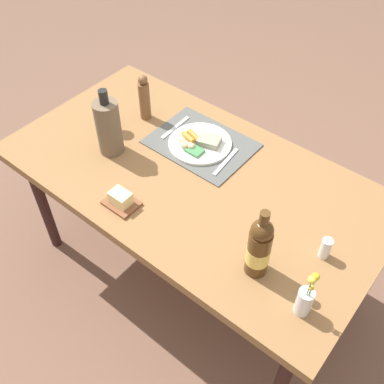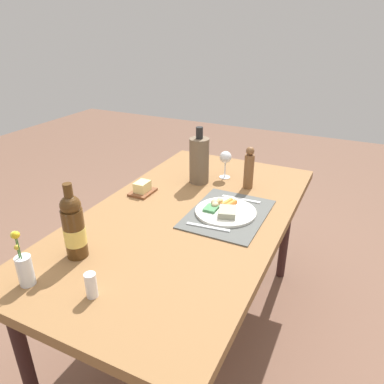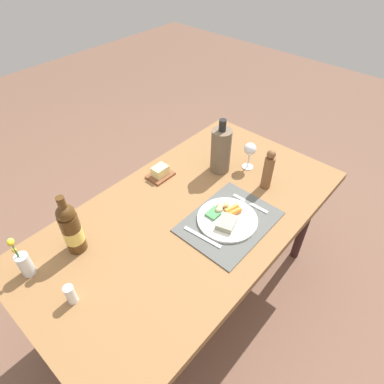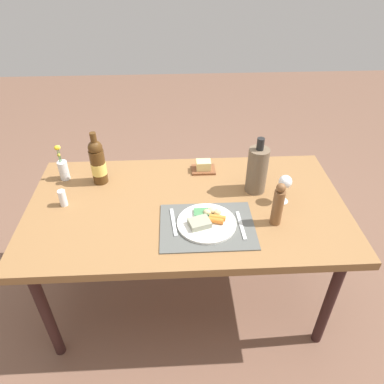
# 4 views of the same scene
# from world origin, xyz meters

# --- Properties ---
(ground_plane) EXTENTS (8.00, 8.00, 0.00)m
(ground_plane) POSITION_xyz_m (0.00, 0.00, 0.00)
(ground_plane) COLOR brown
(dining_table) EXTENTS (1.57, 0.85, 0.71)m
(dining_table) POSITION_xyz_m (0.00, 0.00, 0.65)
(dining_table) COLOR olive
(dining_table) RESTS_ON ground_plane
(placemat) EXTENTS (0.43, 0.33, 0.01)m
(placemat) POSITION_xyz_m (0.09, -0.17, 0.71)
(placemat) COLOR #525450
(placemat) RESTS_ON dining_table
(dinner_plate) EXTENTS (0.27, 0.27, 0.04)m
(dinner_plate) POSITION_xyz_m (0.09, -0.15, 0.72)
(dinner_plate) COLOR white
(dinner_plate) RESTS_ON placemat
(fork) EXTENTS (0.04, 0.19, 0.00)m
(fork) POSITION_xyz_m (-0.07, -0.14, 0.72)
(fork) COLOR silver
(fork) RESTS_ON placemat
(knife) EXTENTS (0.02, 0.19, 0.00)m
(knife) POSITION_xyz_m (0.24, -0.18, 0.72)
(knife) COLOR silver
(knife) RESTS_ON placemat
(pepper_mill) EXTENTS (0.05, 0.05, 0.22)m
(pepper_mill) POSITION_xyz_m (0.40, -0.16, 0.81)
(pepper_mill) COLOR brown
(pepper_mill) RESTS_ON dining_table
(wine_glass) EXTENTS (0.07, 0.07, 0.15)m
(wine_glass) POSITION_xyz_m (0.48, -0.00, 0.82)
(wine_glass) COLOR white
(wine_glass) RESTS_ON dining_table
(cooler_bottle) EXTENTS (0.10, 0.10, 0.30)m
(cooler_bottle) POSITION_xyz_m (0.36, 0.10, 0.83)
(cooler_bottle) COLOR brown
(cooler_bottle) RESTS_ON dining_table
(salt_shaker) EXTENTS (0.04, 0.04, 0.09)m
(salt_shaker) POSITION_xyz_m (-0.60, 0.03, 0.75)
(salt_shaker) COLOR white
(salt_shaker) RESTS_ON dining_table
(wine_bottle) EXTENTS (0.08, 0.08, 0.29)m
(wine_bottle) POSITION_xyz_m (-0.45, 0.22, 0.83)
(wine_bottle) COLOR #4C2F14
(wine_bottle) RESTS_ON dining_table
(flower_vase) EXTENTS (0.05, 0.05, 0.21)m
(flower_vase) POSITION_xyz_m (-0.65, 0.26, 0.77)
(flower_vase) COLOR silver
(flower_vase) RESTS_ON dining_table
(butter_dish) EXTENTS (0.13, 0.10, 0.06)m
(butter_dish) POSITION_xyz_m (0.11, 0.30, 0.73)
(butter_dish) COLOR brown
(butter_dish) RESTS_ON dining_table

